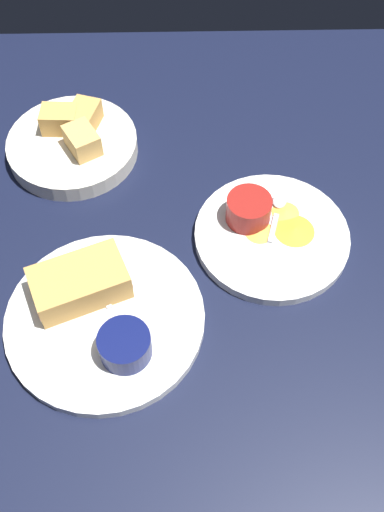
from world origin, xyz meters
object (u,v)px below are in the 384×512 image
ramekin_dark_sauce (125,345)px  spoon_by_gravy_ramekin (278,207)px  plate_sandwich_main (105,319)px  ramekin_light_gravy (249,209)px  sandwich_half_near (80,283)px  plate_chips_companion (272,236)px  spoon_by_dark_ramekin (113,316)px  bread_basket_rear (73,143)px

ramekin_dark_sauce → spoon_by_gravy_ramekin: size_ratio=0.71×
plate_sandwich_main → ramekin_light_gravy: bearing=38.5°
sandwich_half_near → plate_chips_companion: bearing=19.2°
sandwich_half_near → ramekin_dark_sauce: 11.53cm
spoon_by_dark_ramekin → ramekin_light_gravy: 26.19cm
spoon_by_dark_ramekin → spoon_by_gravy_ramekin: (24.81, 18.77, 0.00)cm
sandwich_half_near → plate_chips_companion: 29.86cm
spoon_by_dark_ramekin → bread_basket_rear: (-8.48, 33.19, 0.14)cm
spoon_by_gravy_ramekin → bread_basket_rear: bearing=156.6°
sandwich_half_near → plate_chips_companion: sandwich_half_near is taller
sandwich_half_near → ramekin_dark_sauce: (6.63, -9.43, -0.31)cm
sandwich_half_near → bread_basket_rear: 29.28cm
plate_sandwich_main → spoon_by_dark_ramekin: spoon_by_dark_ramekin is taller
sandwich_half_near → spoon_by_dark_ramekin: bearing=-42.6°
ramekin_light_gravy → spoon_by_gravy_ramekin: (4.92, 1.84, -1.90)cm
ramekin_dark_sauce → sandwich_half_near: bearing=125.1°
ramekin_light_gravy → spoon_by_gravy_ramekin: 5.59cm
ramekin_light_gravy → sandwich_half_near: bearing=-152.6°
plate_sandwich_main → sandwich_half_near: (-3.40, 4.05, 3.20)cm
spoon_by_gravy_ramekin → ramekin_light_gravy: bearing=-159.5°
ramekin_dark_sauce → ramekin_light_gravy: 28.44cm
spoon_by_gravy_ramekin → ramekin_dark_sauce: bearing=-133.5°
plate_sandwich_main → plate_chips_companion: bearing=29.2°
bread_basket_rear → sandwich_half_near: bearing=-82.4°
ramekin_light_gravy → bread_basket_rear: (-28.37, 16.26, -1.76)cm
plate_chips_companion → ramekin_dark_sauce: bearing=-138.2°
plate_chips_companion → ramekin_light_gravy: size_ratio=3.44×
sandwich_half_near → ramekin_light_gravy: (24.49, 12.70, -0.14)cm
ramekin_light_gravy → bread_basket_rear: bearing=150.2°
ramekin_dark_sauce → plate_chips_companion: (21.41, 19.17, -2.89)cm
ramekin_dark_sauce → plate_chips_companion: ramekin_dark_sauce is taller
bread_basket_rear → ramekin_light_gravy: bearing=-29.8°
spoon_by_dark_ramekin → plate_chips_companion: (23.44, 13.97, -1.16)cm
plate_chips_companion → spoon_by_gravy_ramekin: (1.37, 4.80, 1.16)cm
plate_sandwich_main → spoon_by_gravy_ramekin: spoon_by_gravy_ramekin is taller
plate_sandwich_main → ramekin_light_gravy: (21.09, 16.76, 3.06)cm
plate_sandwich_main → sandwich_half_near: 6.18cm
plate_sandwich_main → ramekin_dark_sauce: bearing=-59.0°
sandwich_half_near → bread_basket_rear: bread_basket_rear is taller
ramekin_dark_sauce → ramekin_light_gravy: (17.86, 22.13, 0.17)cm
plate_sandwich_main → bread_basket_rear: (-7.28, 33.02, 1.30)cm
plate_sandwich_main → ramekin_dark_sauce: ramekin_dark_sauce is taller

